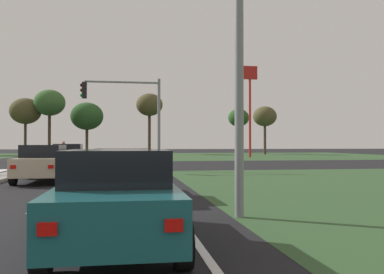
{
  "coord_description": "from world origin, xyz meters",
  "views": [
    {
      "loc": [
        5.74,
        -1.58,
        1.6
      ],
      "look_at": [
        10.23,
        27.32,
        2.1
      ],
      "focal_mm": 38.78,
      "sensor_mm": 36.0,
      "label": 1
    }
  ],
  "objects_px": {
    "car_teal_near": "(117,196)",
    "traffic_signal_near_right": "(130,107)",
    "car_beige_fourth": "(44,163)",
    "treeline_third": "(50,103)",
    "car_black_second": "(67,155)",
    "street_lamp_near": "(246,3)",
    "treeline_seventh": "(239,118)",
    "treeline_fifth": "(149,105)",
    "treeline_fourth": "(87,116)",
    "treeline_second": "(25,111)",
    "car_navy_sixth": "(45,152)",
    "fastfood_pole_sign": "(250,90)",
    "treeline_sixth": "(265,117)",
    "pedestrian_at_median": "(64,148)",
    "car_white_fifth": "(123,172)"
  },
  "relations": [
    {
      "from": "car_teal_near",
      "to": "fastfood_pole_sign",
      "type": "distance_m",
      "value": 45.04
    },
    {
      "from": "treeline_seventh",
      "to": "traffic_signal_near_right",
      "type": "bearing_deg",
      "value": -113.42
    },
    {
      "from": "car_teal_near",
      "to": "treeline_fifth",
      "type": "relative_size",
      "value": 0.46
    },
    {
      "from": "treeline_sixth",
      "to": "pedestrian_at_median",
      "type": "bearing_deg",
      "value": -141.03
    },
    {
      "from": "car_navy_sixth",
      "to": "treeline_fifth",
      "type": "distance_m",
      "value": 27.0
    },
    {
      "from": "car_navy_sixth",
      "to": "street_lamp_near",
      "type": "bearing_deg",
      "value": 107.4
    },
    {
      "from": "car_navy_sixth",
      "to": "traffic_signal_near_right",
      "type": "distance_m",
      "value": 19.99
    },
    {
      "from": "car_teal_near",
      "to": "car_white_fifth",
      "type": "distance_m",
      "value": 6.13
    },
    {
      "from": "car_teal_near",
      "to": "traffic_signal_near_right",
      "type": "bearing_deg",
      "value": 89.06
    },
    {
      "from": "treeline_seventh",
      "to": "car_black_second",
      "type": "bearing_deg",
      "value": -122.61
    },
    {
      "from": "treeline_second",
      "to": "treeline_seventh",
      "type": "distance_m",
      "value": 33.18
    },
    {
      "from": "treeline_second",
      "to": "car_navy_sixth",
      "type": "bearing_deg",
      "value": -72.11
    },
    {
      "from": "pedestrian_at_median",
      "to": "treeline_third",
      "type": "xyz_separation_m",
      "value": [
        -5.44,
        23.16,
        6.4
      ]
    },
    {
      "from": "car_teal_near",
      "to": "treeline_third",
      "type": "xyz_separation_m",
      "value": [
        -11.18,
        56.4,
        6.83
      ]
    },
    {
      "from": "car_beige_fourth",
      "to": "treeline_third",
      "type": "bearing_deg",
      "value": 99.95
    },
    {
      "from": "car_white_fifth",
      "to": "treeline_third",
      "type": "height_order",
      "value": "treeline_third"
    },
    {
      "from": "car_black_second",
      "to": "car_white_fifth",
      "type": "distance_m",
      "value": 19.01
    },
    {
      "from": "car_navy_sixth",
      "to": "treeline_second",
      "type": "xyz_separation_m",
      "value": [
        -6.73,
        20.86,
        5.65
      ]
    },
    {
      "from": "car_black_second",
      "to": "car_beige_fourth",
      "type": "distance_m",
      "value": 12.96
    },
    {
      "from": "car_black_second",
      "to": "street_lamp_near",
      "type": "relative_size",
      "value": 0.5
    },
    {
      "from": "car_teal_near",
      "to": "fastfood_pole_sign",
      "type": "xyz_separation_m",
      "value": [
        14.82,
        41.89,
        7.34
      ]
    },
    {
      "from": "fastfood_pole_sign",
      "to": "car_navy_sixth",
      "type": "bearing_deg",
      "value": -166.12
    },
    {
      "from": "fastfood_pole_sign",
      "to": "treeline_fifth",
      "type": "height_order",
      "value": "fastfood_pole_sign"
    },
    {
      "from": "treeline_sixth",
      "to": "treeline_seventh",
      "type": "distance_m",
      "value": 5.7
    },
    {
      "from": "car_navy_sixth",
      "to": "treeline_second",
      "type": "bearing_deg",
      "value": -72.11
    },
    {
      "from": "car_navy_sixth",
      "to": "treeline_fifth",
      "type": "xyz_separation_m",
      "value": [
        11.54,
        23.37,
        7.03
      ]
    },
    {
      "from": "treeline_seventh",
      "to": "treeline_fifth",
      "type": "bearing_deg",
      "value": -178.64
    },
    {
      "from": "traffic_signal_near_right",
      "to": "pedestrian_at_median",
      "type": "height_order",
      "value": "traffic_signal_near_right"
    },
    {
      "from": "car_navy_sixth",
      "to": "treeline_fifth",
      "type": "bearing_deg",
      "value": -116.29
    },
    {
      "from": "car_teal_near",
      "to": "car_black_second",
      "type": "bearing_deg",
      "value": 99.8
    },
    {
      "from": "treeline_sixth",
      "to": "traffic_signal_near_right",
      "type": "bearing_deg",
      "value": -119.64
    },
    {
      "from": "car_teal_near",
      "to": "pedestrian_at_median",
      "type": "height_order",
      "value": "pedestrian_at_median"
    },
    {
      "from": "car_navy_sixth",
      "to": "pedestrian_at_median",
      "type": "height_order",
      "value": "pedestrian_at_median"
    },
    {
      "from": "car_beige_fourth",
      "to": "fastfood_pole_sign",
      "type": "distance_m",
      "value": 35.97
    },
    {
      "from": "street_lamp_near",
      "to": "treeline_seventh",
      "type": "xyz_separation_m",
      "value": [
        15.61,
        57.89,
        1.22
      ]
    },
    {
      "from": "fastfood_pole_sign",
      "to": "treeline_fourth",
      "type": "relative_size",
      "value": 1.37
    },
    {
      "from": "car_black_second",
      "to": "car_white_fifth",
      "type": "bearing_deg",
      "value": -166.95
    },
    {
      "from": "fastfood_pole_sign",
      "to": "treeline_third",
      "type": "bearing_deg",
      "value": 150.84
    },
    {
      "from": "car_white_fifth",
      "to": "fastfood_pole_sign",
      "type": "height_order",
      "value": "fastfood_pole_sign"
    },
    {
      "from": "car_teal_near",
      "to": "traffic_signal_near_right",
      "type": "distance_m",
      "value": 18.57
    },
    {
      "from": "treeline_fourth",
      "to": "street_lamp_near",
      "type": "bearing_deg",
      "value": -81.23
    },
    {
      "from": "car_beige_fourth",
      "to": "treeline_seventh",
      "type": "bearing_deg",
      "value": 65.79
    },
    {
      "from": "fastfood_pole_sign",
      "to": "treeline_fifth",
      "type": "distance_m",
      "value": 21.01
    },
    {
      "from": "pedestrian_at_median",
      "to": "treeline_sixth",
      "type": "xyz_separation_m",
      "value": [
        26.94,
        21.79,
        4.64
      ]
    },
    {
      "from": "treeline_second",
      "to": "treeline_seventh",
      "type": "height_order",
      "value": "treeline_second"
    },
    {
      "from": "traffic_signal_near_right",
      "to": "treeline_third",
      "type": "xyz_separation_m",
      "value": [
        -11.48,
        38.08,
        3.77
      ]
    },
    {
      "from": "treeline_fourth",
      "to": "treeline_third",
      "type": "bearing_deg",
      "value": -147.72
    },
    {
      "from": "pedestrian_at_median",
      "to": "treeline_third",
      "type": "bearing_deg",
      "value": 152.99
    },
    {
      "from": "car_black_second",
      "to": "car_white_fifth",
      "type": "relative_size",
      "value": 0.95
    },
    {
      "from": "traffic_signal_near_right",
      "to": "treeline_fourth",
      "type": "relative_size",
      "value": 0.69
    }
  ]
}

